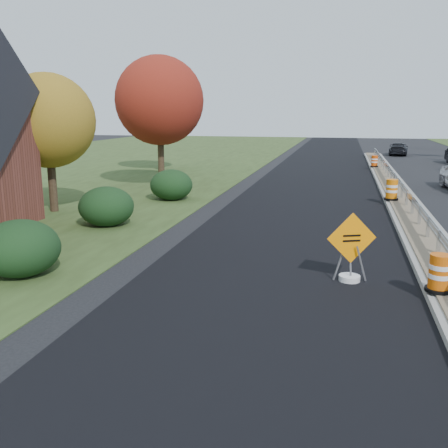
% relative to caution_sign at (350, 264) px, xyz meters
% --- Properties ---
extents(ground, '(140.00, 140.00, 0.00)m').
position_rel_caution_sign_xyz_m(ground, '(2.51, 4.44, -0.46)').
color(ground, black).
rests_on(ground, ground).
extents(milled_overlay, '(7.20, 120.00, 0.01)m').
position_rel_caution_sign_xyz_m(milled_overlay, '(-1.89, 14.44, -0.45)').
color(milled_overlay, black).
rests_on(milled_overlay, ground).
extents(median, '(1.60, 55.00, 0.23)m').
position_rel_caution_sign_xyz_m(median, '(2.51, 12.44, -0.35)').
color(median, gray).
rests_on(median, ground).
extents(guardrail, '(0.10, 46.15, 0.72)m').
position_rel_caution_sign_xyz_m(guardrail, '(2.51, 13.44, 0.27)').
color(guardrail, silver).
rests_on(guardrail, median).
extents(hedge_south, '(2.09, 2.09, 1.52)m').
position_rel_caution_sign_xyz_m(hedge_south, '(-8.49, -1.56, 0.30)').
color(hedge_south, black).
rests_on(hedge_south, ground).
extents(hedge_mid, '(2.09, 2.09, 1.52)m').
position_rel_caution_sign_xyz_m(hedge_mid, '(-8.99, 4.44, 0.30)').
color(hedge_mid, black).
rests_on(hedge_mid, ground).
extents(hedge_north, '(2.09, 2.09, 1.52)m').
position_rel_caution_sign_xyz_m(hedge_north, '(-8.49, 10.44, 0.30)').
color(hedge_north, black).
rests_on(hedge_north, ground).
extents(tree_near_yellow, '(3.96, 3.96, 5.88)m').
position_rel_caution_sign_xyz_m(tree_near_yellow, '(-12.49, 6.44, 3.43)').
color(tree_near_yellow, '#473523').
rests_on(tree_near_yellow, ground).
extents(tree_near_red, '(4.95, 4.95, 7.35)m').
position_rel_caution_sign_xyz_m(tree_near_red, '(-10.49, 14.44, 4.41)').
color(tree_near_red, '#473523').
rests_on(tree_near_red, ground).
extents(tree_near_back, '(4.29, 4.29, 6.37)m').
position_rel_caution_sign_xyz_m(tree_near_back, '(-13.49, 22.44, 3.75)').
color(tree_near_back, '#473523').
rests_on(tree_near_back, ground).
extents(caution_sign, '(1.22, 0.54, 1.80)m').
position_rel_caution_sign_xyz_m(caution_sign, '(0.00, 0.00, 0.00)').
color(caution_sign, white).
rests_on(caution_sign, ground).
extents(barrel_median_near, '(0.60, 0.60, 0.87)m').
position_rel_caution_sign_xyz_m(barrel_median_near, '(1.96, -0.93, 0.19)').
color(barrel_median_near, black).
rests_on(barrel_median_near, median).
extents(barrel_median_mid, '(0.66, 0.66, 0.96)m').
position_rel_caution_sign_xyz_m(barrel_median_mid, '(1.96, 11.63, 0.23)').
color(barrel_median_mid, black).
rests_on(barrel_median_mid, median).
extents(barrel_median_far, '(0.57, 0.57, 0.84)m').
position_rel_caution_sign_xyz_m(barrel_median_far, '(1.96, 26.38, 0.18)').
color(barrel_median_far, black).
rests_on(barrel_median_far, median).
extents(car_dark_far, '(2.25, 4.46, 1.24)m').
position_rel_caution_sign_xyz_m(car_dark_far, '(5.03, 40.60, 0.16)').
color(car_dark_far, black).
rests_on(car_dark_far, ground).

